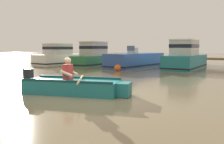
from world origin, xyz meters
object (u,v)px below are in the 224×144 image
(moored_boat_green, at_px, (96,56))
(mooring_buoy, at_px, (117,68))
(moored_boat_white, at_px, (61,56))
(moored_boat_teal, at_px, (185,58))
(rowboat_with_person, at_px, (74,86))
(moored_boat_blue, at_px, (136,61))

(moored_boat_green, relative_size, mooring_buoy, 13.05)
(moored_boat_white, bearing_deg, mooring_buoy, -21.89)
(moored_boat_white, xyz_separation_m, moored_boat_teal, (10.90, 0.94, 0.07))
(rowboat_with_person, height_order, moored_boat_teal, moored_boat_teal)
(rowboat_with_person, relative_size, moored_boat_blue, 0.62)
(moored_boat_blue, relative_size, mooring_buoy, 14.22)
(rowboat_with_person, bearing_deg, moored_boat_blue, 104.37)
(moored_boat_teal, bearing_deg, rowboat_with_person, -94.55)
(moored_boat_white, bearing_deg, moored_boat_green, 11.20)
(moored_boat_green, relative_size, moored_boat_blue, 0.92)
(moored_boat_white, distance_m, moored_boat_teal, 10.94)
(rowboat_with_person, relative_size, moored_boat_white, 0.68)
(moored_boat_green, distance_m, moored_boat_teal, 7.50)
(rowboat_with_person, distance_m, moored_boat_green, 12.82)
(rowboat_with_person, height_order, moored_boat_green, moored_boat_green)
(moored_boat_teal, relative_size, mooring_buoy, 12.96)
(moored_boat_green, height_order, moored_boat_blue, moored_boat_green)
(moored_boat_green, height_order, moored_boat_teal, moored_boat_teal)
(rowboat_with_person, bearing_deg, moored_boat_white, 134.15)
(rowboat_with_person, distance_m, moored_boat_blue, 11.06)
(moored_boat_white, distance_m, moored_boat_blue, 7.28)
(moored_boat_green, relative_size, moored_boat_teal, 1.01)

